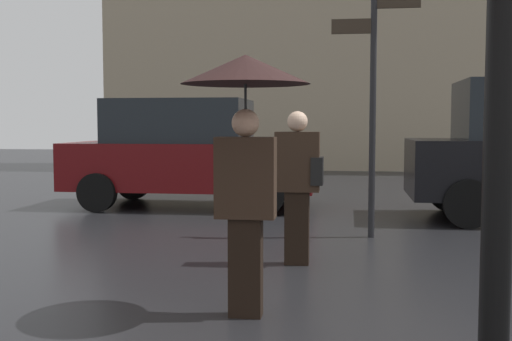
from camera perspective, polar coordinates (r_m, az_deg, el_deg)
name	(u,v)px	position (r m, az deg, el deg)	size (l,w,h in m)	color
pedestrian_with_umbrella	(246,111)	(4.65, -0.95, 5.34)	(0.95, 0.95, 1.94)	black
pedestrian_with_bag	(299,178)	(6.43, 3.87, -0.68)	(0.48, 0.24, 1.56)	black
parked_car_right	(189,152)	(10.96, -6.08, 1.62)	(4.21, 1.94, 1.84)	#590C0F
street_signpost	(374,84)	(8.08, 10.51, 7.65)	(1.08, 0.08, 3.19)	black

